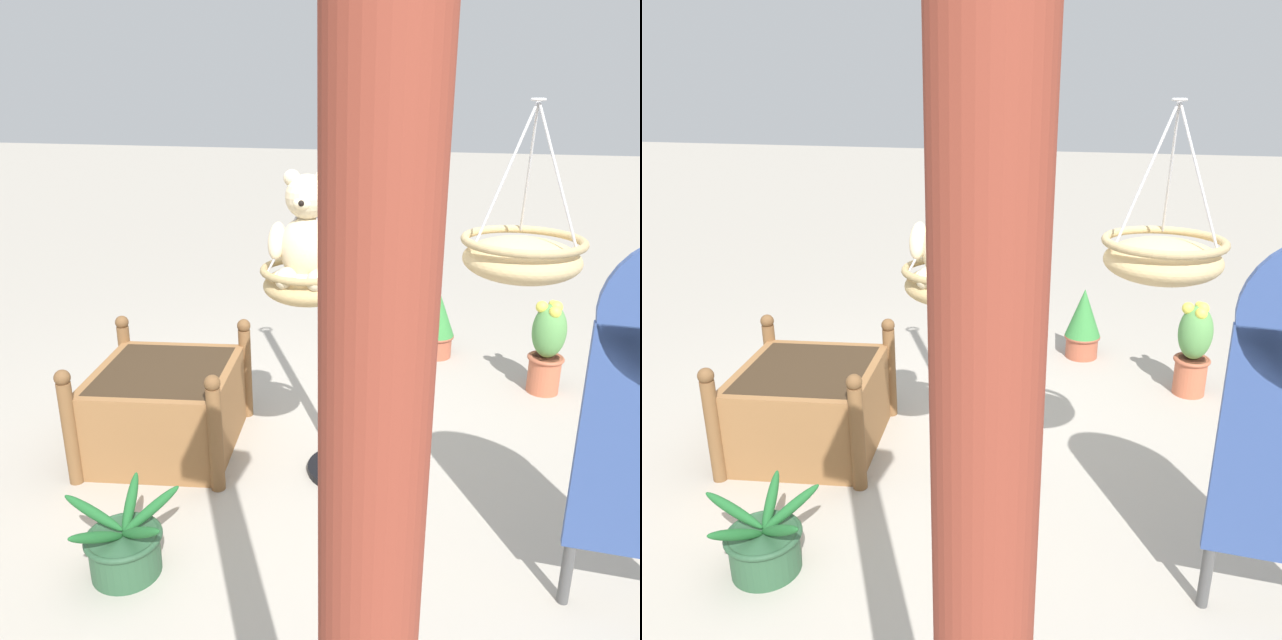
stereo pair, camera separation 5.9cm
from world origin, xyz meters
The scene contains 10 objects.
ground_plane centered at (0.00, 0.00, 0.00)m, with size 40.00×40.00×0.00m, color #A8A093.
display_pole_central centered at (-0.12, 0.03, 0.80)m, with size 0.44×0.44×2.53m.
hanging_basket_with_teddy centered at (0.03, 0.28, 1.21)m, with size 0.47×0.47×0.53m.
teddy_bear centered at (0.03, 0.31, 1.45)m, with size 0.37×0.33×0.54m.
hanging_basket_left_high centered at (-0.95, 0.38, 1.42)m, with size 0.53×0.53×0.76m.
greenhouse_pillar_left centered at (-0.62, 2.42, 1.32)m, with size 0.31×0.31×2.73m.
wooden_planter_box centered at (1.00, 0.00, 0.28)m, with size 1.03×1.07×0.69m.
potted_plant_flowering_red centered at (-0.51, -1.84, 0.29)m, with size 0.29×0.29×0.59m.
potted_plant_small_succulent centered at (-1.32, -1.34, 0.35)m, with size 0.26×0.26×0.70m.
potted_plant_conical_shrub centered at (0.70, 1.08, 0.14)m, with size 0.58×0.55×0.39m.
Camera 2 is at (-0.79, 3.23, 2.12)m, focal length 36.43 mm.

